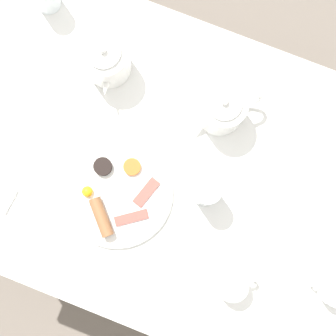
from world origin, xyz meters
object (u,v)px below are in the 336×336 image
object	(u,v)px
fork_by_plate	(290,229)
spoon_for_tea	(303,128)
knife_by_plate	(18,118)
breakfast_plate	(115,193)
wine_glass_spare	(206,192)
teacup_with_saucer_left	(333,290)
teacup_with_saucer_right	(231,284)
teapot_far	(222,109)
teapot_near	(106,59)

from	to	relation	value
fork_by_plate	spoon_for_tea	size ratio (longest dim) A/B	1.36
knife_by_plate	breakfast_plate	bearing A→B (deg)	-105.75
wine_glass_spare	fork_by_plate	distance (m)	0.24
teacup_with_saucer_left	teacup_with_saucer_right	size ratio (longest dim) A/B	1.00
breakfast_plate	teapot_far	world-z (taller)	teapot_far
teacup_with_saucer_left	spoon_for_tea	size ratio (longest dim) A/B	1.12
teacup_with_saucer_right	teacup_with_saucer_left	bearing A→B (deg)	-71.57
teapot_near	wine_glass_spare	world-z (taller)	teapot_near
teapot_far	teacup_with_saucer_left	world-z (taller)	teapot_far
wine_glass_spare	knife_by_plate	bearing A→B (deg)	89.44
teacup_with_saucer_left	fork_by_plate	size ratio (longest dim) A/B	0.82
teapot_near	teacup_with_saucer_left	xyz separation A→B (m)	(-0.33, -0.74, -0.03)
teacup_with_saucer_left	fork_by_plate	xyz separation A→B (m)	(0.10, 0.14, -0.03)
wine_glass_spare	fork_by_plate	world-z (taller)	wine_glass_spare
fork_by_plate	wine_glass_spare	bearing A→B (deg)	88.80
fork_by_plate	teapot_near	bearing A→B (deg)	68.97
wine_glass_spare	spoon_for_tea	size ratio (longest dim) A/B	1.00
teacup_with_saucer_right	spoon_for_tea	size ratio (longest dim) A/B	1.12
teacup_with_saucer_right	fork_by_plate	world-z (taller)	teacup_with_saucer_right
teacup_with_saucer_right	wine_glass_spare	size ratio (longest dim) A/B	1.12
teacup_with_saucer_left	teacup_with_saucer_right	world-z (taller)	same
teapot_near	teacup_with_saucer_left	size ratio (longest dim) A/B	1.50
breakfast_plate	teacup_with_saucer_right	distance (m)	0.37
wine_glass_spare	teacup_with_saucer_right	bearing A→B (deg)	-143.05
teacup_with_saucer_left	knife_by_plate	size ratio (longest dim) A/B	0.66
teapot_far	teacup_with_saucer_right	size ratio (longest dim) A/B	1.32
teapot_far	teapot_near	bearing A→B (deg)	-38.99
teapot_near	wine_glass_spare	size ratio (longest dim) A/B	1.69
spoon_for_tea	fork_by_plate	bearing A→B (deg)	-167.55
breakfast_plate	fork_by_plate	bearing A→B (deg)	-80.07
teacup_with_saucer_right	wine_glass_spare	xyz separation A→B (m)	(0.19, 0.14, 0.03)
knife_by_plate	spoon_for_tea	xyz separation A→B (m)	(0.25, -0.71, 0.00)
teacup_with_saucer_right	spoon_for_tea	xyz separation A→B (m)	(0.44, -0.04, -0.02)
teapot_near	teacup_with_saucer_left	bearing A→B (deg)	44.53
spoon_for_tea	wine_glass_spare	bearing A→B (deg)	144.71
fork_by_plate	spoon_for_tea	bearing A→B (deg)	12.45
teapot_near	teacup_with_saucer_right	world-z (taller)	teapot_near
fork_by_plate	knife_by_plate	xyz separation A→B (m)	(0.01, 0.77, 0.00)
teapot_far	wine_glass_spare	distance (m)	0.22
teapot_near	knife_by_plate	size ratio (longest dim) A/B	0.99
breakfast_plate	wine_glass_spare	distance (m)	0.24
teapot_near	teapot_far	distance (m)	0.32
breakfast_plate	teapot_far	size ratio (longest dim) A/B	1.60
breakfast_plate	wine_glass_spare	bearing A→B (deg)	-68.53
teapot_far	fork_by_plate	size ratio (longest dim) A/B	1.09
teapot_near	fork_by_plate	world-z (taller)	teapot_near
breakfast_plate	knife_by_plate	bearing A→B (deg)	74.25
teapot_near	spoon_for_tea	distance (m)	0.54
teapot_near	wine_glass_spare	xyz separation A→B (m)	(-0.22, -0.36, 0.00)
fork_by_plate	teapot_far	bearing A→B (deg)	51.65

